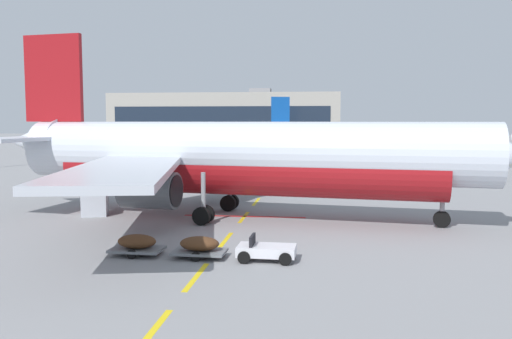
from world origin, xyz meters
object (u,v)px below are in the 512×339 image
Objects in this scene: airliner_foreground at (238,157)px; uld_cargo_container at (95,203)px; airliner_far_center at (224,133)px; baggage_train at (200,247)px.

airliner_foreground is 10.08m from uld_cargo_container.
uld_cargo_container is at bearing -178.39° from airliner_foreground.
airliner_far_center is at bearing 100.96° from airliner_foreground.
baggage_train is at bearing -80.36° from airliner_far_center.
airliner_foreground reaches higher than airliner_far_center.
airliner_far_center is 3.72× the size of baggage_train.
airliner_foreground is 10.83m from baggage_train.
baggage_train is (-0.17, -10.27, -3.42)m from airliner_foreground.
baggage_train is at bearing -90.97° from airliner_foreground.
airliner_far_center is 80.83m from uld_cargo_container.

